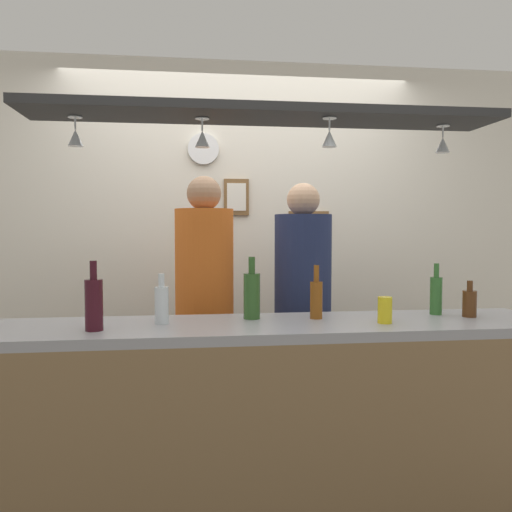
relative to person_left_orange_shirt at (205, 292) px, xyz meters
The scene contains 20 objects.
ground_plane 1.11m from the person_left_orange_shirt, 50.33° to the right, with size 8.00×8.00×0.00m, color #4C4742.
back_wall 0.86m from the person_left_orange_shirt, 70.39° to the left, with size 4.40×0.06×2.60m, color silver.
bar_counter 0.95m from the person_left_orange_shirt, 71.75° to the right, with size 2.70×0.55×0.96m.
overhead_glass_rack 1.13m from the person_left_orange_shirt, 66.50° to the right, with size 2.20×0.36×0.04m, color black.
hanging_wineglass_far_left 1.14m from the person_left_orange_shirt, 136.26° to the right, with size 0.07×0.07×0.13m.
hanging_wineglass_left 1.00m from the person_left_orange_shirt, 92.28° to the right, with size 0.07×0.07×0.13m.
hanging_wineglass_center_left 1.19m from the person_left_orange_shirt, 51.51° to the right, with size 0.07×0.07×0.13m.
hanging_wineglass_center 1.52m from the person_left_orange_shirt, 26.97° to the right, with size 0.07×0.07×0.13m.
person_left_orange_shirt is the anchor object (origin of this frame).
person_right_navy_shirt 0.59m from the person_left_orange_shirt, ahead, with size 0.34×0.34×1.67m.
bottle_beer_brown_stubby 1.44m from the person_left_orange_shirt, 26.82° to the right, with size 0.07×0.07×0.18m.
bottle_champagne_green 0.60m from the person_left_orange_shirt, 69.45° to the right, with size 0.08×0.08×0.30m.
bottle_beer_amber_tall 0.80m from the person_left_orange_shirt, 49.07° to the right, with size 0.06×0.06×0.26m.
bottle_beer_green_import 1.28m from the person_left_orange_shirt, 25.86° to the right, with size 0.06×0.06×0.26m.
bottle_wine_dark_red 0.92m from the person_left_orange_shirt, 122.64° to the right, with size 0.08×0.08×0.30m.
bottle_soda_clear 0.68m from the person_left_orange_shirt, 108.44° to the right, with size 0.06×0.06×0.23m.
drink_can 1.11m from the person_left_orange_shirt, 43.40° to the right, with size 0.07×0.07×0.12m, color yellow.
picture_frame_crest 0.97m from the person_left_orange_shirt, 70.71° to the left, with size 0.18×0.02×0.26m.
picture_frame_lower_pair 1.15m from the person_left_orange_shirt, 42.59° to the left, with size 0.30×0.02×0.18m.
wall_clock 1.18m from the person_left_orange_shirt, 88.57° to the left, with size 0.22×0.22×0.03m, color white.
Camera 1 is at (-0.36, -2.73, 1.40)m, focal length 36.74 mm.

